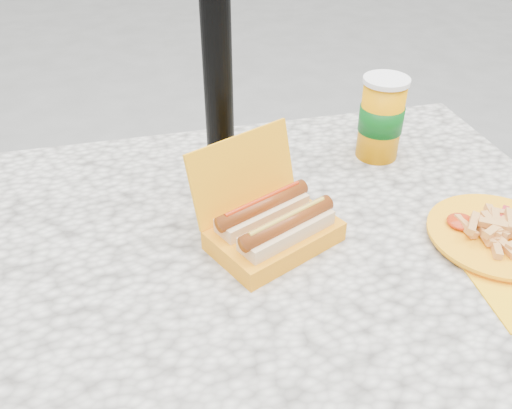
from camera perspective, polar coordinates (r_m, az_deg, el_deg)
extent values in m
cube|color=beige|center=(0.93, -1.59, -4.69)|extent=(1.20, 0.80, 0.05)
cylinder|color=black|center=(1.43, -24.48, -11.35)|extent=(0.07, 0.07, 0.70)
cylinder|color=black|center=(1.53, 14.74, -5.40)|extent=(0.07, 0.07, 0.70)
cube|color=#FFA30F|center=(0.89, 1.95, -3.32)|extent=(0.24, 0.20, 0.04)
cube|color=#FFA30F|center=(0.89, -1.33, 3.30)|extent=(0.20, 0.12, 0.13)
cube|color=#D5B982|center=(0.86, 3.28, -3.23)|extent=(0.17, 0.11, 0.04)
cylinder|color=#8F3C10|center=(0.84, 3.34, -1.89)|extent=(0.17, 0.10, 0.03)
cylinder|color=gold|center=(0.83, 3.36, -1.23)|extent=(0.14, 0.07, 0.01)
cube|color=#D5B982|center=(0.89, 0.73, -1.35)|extent=(0.17, 0.11, 0.04)
cylinder|color=#8F3C10|center=(0.88, 0.74, -0.03)|extent=(0.17, 0.10, 0.03)
cylinder|color=#B32809|center=(0.87, 0.75, 0.61)|extent=(0.14, 0.07, 0.01)
cylinder|color=#FFA30F|center=(0.98, 24.03, -3.02)|extent=(0.22, 0.22, 0.01)
cylinder|color=#FFA30F|center=(0.98, 24.08, -2.84)|extent=(0.23, 0.23, 0.01)
cube|color=#E6A74A|center=(1.01, 25.28, -1.04)|extent=(0.05, 0.04, 0.01)
cube|color=#E6A74A|center=(0.95, 22.93, -2.86)|extent=(0.02, 0.06, 0.01)
cube|color=#E6A74A|center=(0.96, 21.19, -2.15)|extent=(0.02, 0.06, 0.01)
cube|color=#E6A74A|center=(0.98, 25.16, -1.51)|extent=(0.04, 0.05, 0.01)
cube|color=#E6A74A|center=(0.98, 23.94, -1.59)|extent=(0.06, 0.03, 0.01)
cube|color=#E6A74A|center=(0.97, 23.91, -1.97)|extent=(0.02, 0.06, 0.01)
cube|color=#E6A74A|center=(0.96, 23.98, -1.97)|extent=(0.05, 0.04, 0.01)
cube|color=#E6A74A|center=(0.95, 23.85, -2.39)|extent=(0.06, 0.04, 0.01)
cube|color=#E6A74A|center=(0.99, 23.61, -1.11)|extent=(0.03, 0.06, 0.01)
cube|color=#E6A74A|center=(0.96, 25.16, -2.72)|extent=(0.06, 0.04, 0.01)
cube|color=#E6A74A|center=(0.96, 23.97, -2.65)|extent=(0.04, 0.05, 0.01)
cube|color=#E6A74A|center=(0.94, 24.66, -3.91)|extent=(0.02, 0.06, 0.01)
cube|color=#E6A74A|center=(0.96, 23.53, -1.82)|extent=(0.02, 0.06, 0.01)
cube|color=#E6A74A|center=(0.95, 21.87, -1.85)|extent=(0.05, 0.05, 0.01)
cube|color=#E6A74A|center=(0.96, 23.66, -2.39)|extent=(0.04, 0.06, 0.01)
cube|color=#E6A74A|center=(0.98, 23.90, -1.46)|extent=(0.04, 0.05, 0.01)
cube|color=#E6A74A|center=(0.97, 24.38, -2.20)|extent=(0.05, 0.05, 0.01)
cube|color=#E6A74A|center=(0.94, 23.91, -4.02)|extent=(0.03, 0.06, 0.01)
ellipsoid|color=#B32809|center=(0.97, 20.79, -1.70)|extent=(0.05, 0.05, 0.01)
cube|color=red|center=(0.98, 24.30, -1.54)|extent=(0.08, 0.07, 0.00)
cylinder|color=#F59400|center=(1.13, 13.00, 8.61)|extent=(0.09, 0.09, 0.16)
cylinder|color=#065112|center=(1.13, 13.03, 8.83)|extent=(0.09, 0.09, 0.05)
cylinder|color=white|center=(1.09, 13.60, 12.59)|extent=(0.09, 0.09, 0.01)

